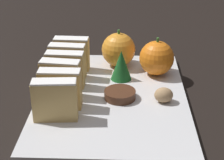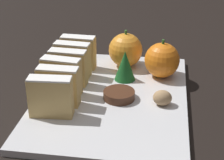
{
  "view_description": "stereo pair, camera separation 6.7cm",
  "coord_description": "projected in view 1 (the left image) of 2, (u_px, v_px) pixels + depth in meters",
  "views": [
    {
      "loc": [
        0.02,
        -0.6,
        0.34
      ],
      "look_at": [
        0.0,
        0.0,
        0.04
      ],
      "focal_mm": 60.0,
      "sensor_mm": 36.0,
      "label": 1
    },
    {
      "loc": [
        0.09,
        -0.59,
        0.34
      ],
      "look_at": [
        0.0,
        0.0,
        0.04
      ],
      "focal_mm": 60.0,
      "sensor_mm": 36.0,
      "label": 2
    }
  ],
  "objects": [
    {
      "name": "orange_near",
      "position": [
        119.0,
        50.0,
        0.78
      ],
      "size": [
        0.07,
        0.07,
        0.08
      ],
      "color": "orange",
      "rests_on": "serving_platter"
    },
    {
      "name": "stollen_slice_sixth",
      "position": [
        72.0,
        54.0,
        0.77
      ],
      "size": [
        0.07,
        0.03,
        0.07
      ],
      "color": "tan",
      "rests_on": "serving_platter"
    },
    {
      "name": "stollen_slice_second",
      "position": [
        60.0,
        89.0,
        0.63
      ],
      "size": [
        0.07,
        0.03,
        0.07
      ],
      "color": "tan",
      "rests_on": "serving_platter"
    },
    {
      "name": "evergreen_sprig",
      "position": [
        121.0,
        65.0,
        0.73
      ],
      "size": [
        0.04,
        0.04,
        0.06
      ],
      "color": "#195623",
      "rests_on": "serving_platter"
    },
    {
      "name": "stollen_slice_fifth",
      "position": [
        68.0,
        61.0,
        0.73
      ],
      "size": [
        0.07,
        0.03,
        0.07
      ],
      "color": "tan",
      "rests_on": "serving_platter"
    },
    {
      "name": "chocolate_cookie",
      "position": [
        120.0,
        94.0,
        0.67
      ],
      "size": [
        0.06,
        0.06,
        0.01
      ],
      "color": "#472819",
      "rests_on": "serving_platter"
    },
    {
      "name": "stollen_slice_third",
      "position": [
        61.0,
        79.0,
        0.66
      ],
      "size": [
        0.07,
        0.03,
        0.07
      ],
      "color": "tan",
      "rests_on": "serving_platter"
    },
    {
      "name": "walnut",
      "position": [
        164.0,
        95.0,
        0.65
      ],
      "size": [
        0.03,
        0.03,
        0.03
      ],
      "color": "tan",
      "rests_on": "serving_platter"
    },
    {
      "name": "orange_far",
      "position": [
        157.0,
        58.0,
        0.74
      ],
      "size": [
        0.07,
        0.07,
        0.08
      ],
      "color": "orange",
      "rests_on": "serving_platter"
    },
    {
      "name": "ground_plane",
      "position": [
        112.0,
        100.0,
        0.69
      ],
      "size": [
        6.0,
        6.0,
        0.0
      ],
      "primitive_type": "plane",
      "color": "black"
    },
    {
      "name": "stollen_slice_fourth",
      "position": [
        65.0,
        70.0,
        0.7
      ],
      "size": [
        0.07,
        0.03,
        0.07
      ],
      "color": "tan",
      "rests_on": "serving_platter"
    },
    {
      "name": "serving_platter",
      "position": [
        112.0,
        98.0,
        0.68
      ],
      "size": [
        0.27,
        0.37,
        0.01
      ],
      "color": "silver",
      "rests_on": "ground_plane"
    },
    {
      "name": "stollen_slice_front",
      "position": [
        55.0,
        100.0,
        0.59
      ],
      "size": [
        0.07,
        0.03,
        0.07
      ],
      "color": "tan",
      "rests_on": "serving_platter"
    }
  ]
}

